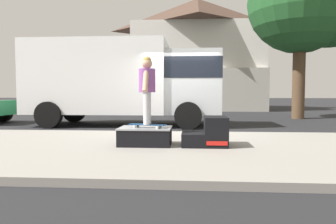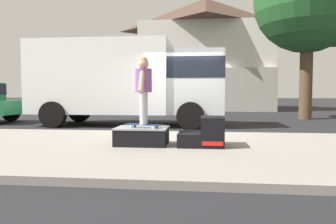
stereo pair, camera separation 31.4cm
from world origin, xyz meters
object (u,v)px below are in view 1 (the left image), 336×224
object	(u,v)px
skater_kid	(147,85)
box_truck	(125,79)
skate_box	(145,135)
kicker_ramp	(209,134)
street_tree_main	(307,4)
skateboard	(147,125)

from	to	relation	value
skater_kid	box_truck	xyz separation A→B (m)	(-1.54, 5.12, 0.35)
skate_box	skater_kid	world-z (taller)	skater_kid
kicker_ramp	street_tree_main	xyz separation A→B (m)	(4.85, 8.65, 4.87)
skater_kid	box_truck	world-z (taller)	box_truck
skater_kid	street_tree_main	bearing A→B (deg)	55.00
skateboard	street_tree_main	size ratio (longest dim) A/B	0.10
skater_kid	box_truck	bearing A→B (deg)	106.73
skate_box	kicker_ramp	distance (m)	1.29
skate_box	skateboard	distance (m)	0.23
box_truck	street_tree_main	size ratio (longest dim) A/B	0.89
kicker_ramp	skater_kid	world-z (taller)	skater_kid
kicker_ramp	skateboard	bearing A→B (deg)	-177.58
skate_box	street_tree_main	world-z (taller)	street_tree_main
box_truck	street_tree_main	xyz separation A→B (m)	(7.63, 3.58, 3.53)
skate_box	box_truck	xyz separation A→B (m)	(-1.49, 5.07, 1.39)
kicker_ramp	skater_kid	size ratio (longest dim) A/B	0.67
box_truck	street_tree_main	distance (m)	9.14
skate_box	street_tree_main	bearing A→B (deg)	54.63
skate_box	box_truck	size ratio (longest dim) A/B	0.15
skate_box	skater_kid	size ratio (longest dim) A/B	0.78
kicker_ramp	skateboard	xyz separation A→B (m)	(-1.24, -0.05, 0.17)
skateboard	box_truck	world-z (taller)	box_truck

